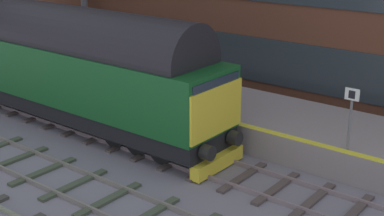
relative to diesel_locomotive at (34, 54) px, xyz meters
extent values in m
plane|color=slate|center=(0.00, -7.24, -2.48)|extent=(140.00, 140.00, 0.00)
cube|color=gray|center=(-0.72, -7.24, -2.41)|extent=(0.07, 60.00, 0.15)
cube|color=gray|center=(0.72, -7.24, -2.41)|extent=(0.07, 60.00, 0.15)
cube|color=#4C3F3D|center=(0.00, -13.84, -2.44)|extent=(2.50, 0.26, 0.09)
cube|color=#4C3F3D|center=(0.00, -12.64, -2.44)|extent=(2.50, 0.26, 0.09)
cube|color=#4C3F3D|center=(0.00, -11.44, -2.44)|extent=(2.50, 0.26, 0.09)
cube|color=#4C3F3D|center=(0.00, -10.24, -2.44)|extent=(2.50, 0.26, 0.09)
cube|color=#4C3F3D|center=(0.00, -9.04, -2.44)|extent=(2.50, 0.26, 0.09)
cube|color=#4C3F3D|center=(0.00, -7.84, -2.44)|extent=(2.50, 0.26, 0.09)
cube|color=#4C3F3D|center=(0.00, -6.64, -2.44)|extent=(2.50, 0.26, 0.09)
cube|color=#4C3F3D|center=(0.00, -5.44, -2.44)|extent=(2.50, 0.26, 0.09)
cube|color=#4C3F3D|center=(0.00, -4.24, -2.44)|extent=(2.50, 0.26, 0.09)
cube|color=#4C3F3D|center=(0.00, -3.04, -2.44)|extent=(2.50, 0.26, 0.09)
cube|color=#4C3F3D|center=(0.00, -1.84, -2.44)|extent=(2.50, 0.26, 0.09)
cube|color=#4C3F3D|center=(0.00, -0.64, -2.44)|extent=(2.50, 0.26, 0.09)
cube|color=#4C3F3D|center=(0.00, 0.56, -2.44)|extent=(2.50, 0.26, 0.09)
cube|color=#4C3F3D|center=(0.00, 1.76, -2.44)|extent=(2.50, 0.26, 0.09)
cube|color=gray|center=(-4.32, -7.24, -2.41)|extent=(0.07, 60.00, 0.15)
cube|color=gray|center=(-2.88, -7.24, -2.41)|extent=(0.07, 60.00, 0.15)
cube|color=#414938|center=(-3.60, -9.49, -2.44)|extent=(2.50, 0.26, 0.09)
cube|color=#414938|center=(-3.60, -7.99, -2.44)|extent=(2.50, 0.26, 0.09)
cube|color=#414938|center=(-3.60, -6.49, -2.44)|extent=(2.50, 0.26, 0.09)
cube|color=#414938|center=(-3.60, -4.99, -2.44)|extent=(2.50, 0.26, 0.09)
cube|color=#414938|center=(-3.60, -3.49, -2.44)|extent=(2.50, 0.26, 0.09)
cube|color=gray|center=(3.60, -7.24, -1.98)|extent=(4.00, 44.00, 1.00)
cube|color=yellow|center=(1.75, -7.24, -1.48)|extent=(0.30, 44.00, 0.01)
cube|color=#2C343A|center=(6.84, -1.47, -0.56)|extent=(0.06, 34.07, 1.96)
cube|color=black|center=(0.00, 0.04, -1.66)|extent=(2.56, 18.40, 0.60)
cube|color=#134E20|center=(0.00, 0.04, -0.31)|extent=(2.70, 18.40, 2.10)
cylinder|color=black|center=(0.00, 0.04, 0.92)|extent=(2.56, 16.92, 2.57)
cube|color=yellow|center=(0.00, -9.20, -0.46)|extent=(2.65, 0.08, 1.58)
cube|color=#232D3D|center=(0.00, -9.18, 0.26)|extent=(2.38, 0.04, 0.64)
cube|color=#232D3D|center=(1.37, 0.04, -0.01)|extent=(0.04, 12.88, 0.44)
cylinder|color=black|center=(-0.75, -9.41, -1.56)|extent=(0.48, 0.35, 0.48)
cylinder|color=black|center=(0.75, -9.41, -1.56)|extent=(0.48, 0.35, 0.48)
cube|color=yellow|center=(0.00, -9.26, -2.20)|extent=(2.43, 0.36, 0.47)
cylinder|color=black|center=(0.00, -7.50, -1.96)|extent=(1.64, 1.04, 1.04)
cylinder|color=black|center=(0.00, -6.40, -1.96)|extent=(1.64, 1.04, 1.04)
cylinder|color=black|center=(0.00, -5.30, -1.96)|extent=(1.64, 1.04, 1.04)
cylinder|color=slate|center=(1.95, -12.74, -0.50)|extent=(0.08, 0.08, 1.94)
cube|color=white|center=(1.92, -12.74, 0.29)|extent=(0.05, 0.44, 0.36)
cube|color=black|center=(1.89, -12.74, 0.29)|extent=(0.01, 0.20, 0.24)
cylinder|color=#2D352F|center=(3.16, -7.14, -1.05)|extent=(0.13, 0.13, 0.84)
cylinder|color=#2D352F|center=(3.25, -6.97, -1.05)|extent=(0.13, 0.13, 0.84)
cylinder|color=#476E42|center=(3.20, -7.06, -0.35)|extent=(0.46, 0.46, 0.56)
sphere|color=brown|center=(3.20, -7.06, 0.06)|extent=(0.22, 0.22, 0.22)
cylinder|color=#476E42|center=(3.11, -7.24, -0.35)|extent=(0.09, 0.09, 0.52)
cylinder|color=#476E42|center=(3.30, -6.87, -0.35)|extent=(0.09, 0.09, 0.52)
cylinder|color=slate|center=(6.50, 4.28, 0.30)|extent=(0.36, 0.36, 5.56)
camera|label=1|loc=(-12.99, -18.44, 5.10)|focal=50.61mm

